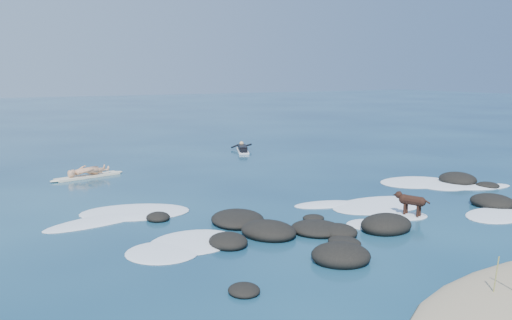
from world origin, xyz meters
TOP-DOWN VIEW (x-y plane):
  - ground at (0.00, 0.00)m, footprint 160.00×160.00m
  - reef_rocks at (-0.28, -1.78)m, footprint 13.12×6.68m
  - breaking_foam at (-0.77, 0.14)m, footprint 15.82×7.96m
  - standing_surfer_rig at (-5.23, 8.42)m, footprint 2.99×1.15m
  - paddling_surfer_rig at (3.29, 11.67)m, footprint 1.55×2.39m
  - dog at (1.13, -2.11)m, footprint 0.52×1.09m

SIDE VIEW (x-z plane):
  - ground at x=0.00m, z-range 0.00..0.00m
  - breaking_foam at x=-0.77m, z-range -0.05..0.07m
  - reef_rocks at x=-0.28m, z-range -0.17..0.38m
  - paddling_surfer_rig at x=3.29m, z-range -0.07..0.36m
  - dog at x=1.13m, z-range 0.12..0.83m
  - standing_surfer_rig at x=-5.23m, z-range -0.18..1.54m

